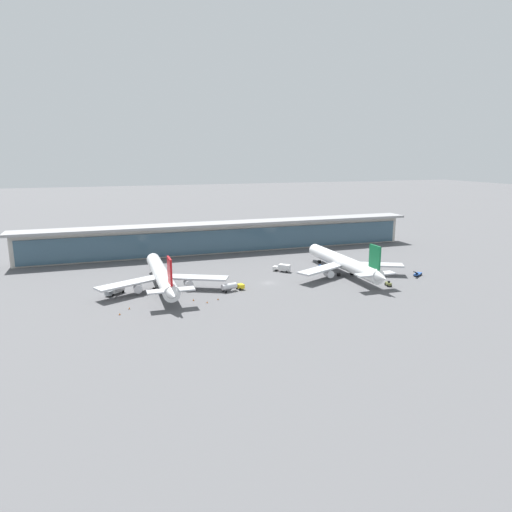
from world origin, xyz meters
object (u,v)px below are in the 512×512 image
(airliner_left_stand, at_px, (162,275))
(service_truck_by_tail_blue, at_px, (322,266))
(service_truck_mid_apron_yellow, at_px, (232,286))
(safety_cone_charlie, at_px, (194,300))
(service_truck_near_nose_grey, at_px, (116,289))
(service_truck_on_taxiway_blue, at_px, (418,274))
(airliner_centre_stand, at_px, (344,263))
(service_truck_at_far_stand_white, at_px, (283,268))
(safety_cone_alpha, at_px, (129,308))
(safety_cone_delta, at_px, (120,314))
(safety_cone_echo, at_px, (218,299))
(safety_cone_bravo, at_px, (207,302))
(service_truck_under_wing_olive, at_px, (388,284))

(airliner_left_stand, height_order, service_truck_by_tail_blue, airliner_left_stand)
(service_truck_mid_apron_yellow, distance_m, safety_cone_charlie, 16.57)
(service_truck_near_nose_grey, distance_m, service_truck_on_taxiway_blue, 116.32)
(airliner_centre_stand, bearing_deg, service_truck_near_nose_grey, 178.46)
(service_truck_at_far_stand_white, bearing_deg, service_truck_on_taxiway_blue, -26.06)
(service_truck_at_far_stand_white, distance_m, safety_cone_alpha, 69.54)
(service_truck_mid_apron_yellow, relative_size, service_truck_at_far_stand_white, 1.30)
(airliner_centre_stand, distance_m, service_truck_near_nose_grey, 88.34)
(safety_cone_alpha, bearing_deg, safety_cone_delta, -124.14)
(airliner_left_stand, distance_m, service_truck_near_nose_grey, 16.47)
(service_truck_at_far_stand_white, height_order, safety_cone_charlie, service_truck_at_far_stand_white)
(airliner_left_stand, xyz_separation_m, safety_cone_delta, (-15.85, -23.64, -4.78))
(service_truck_near_nose_grey, relative_size, service_truck_by_tail_blue, 2.31)
(safety_cone_echo, bearing_deg, safety_cone_alpha, -179.65)
(service_truck_at_far_stand_white, bearing_deg, airliner_left_stand, -169.56)
(airliner_centre_stand, height_order, safety_cone_echo, airliner_centre_stand)
(service_truck_near_nose_grey, distance_m, safety_cone_charlie, 29.13)
(service_truck_near_nose_grey, distance_m, service_truck_at_far_stand_white, 67.60)
(safety_cone_bravo, height_order, safety_cone_echo, same)
(service_truck_mid_apron_yellow, height_order, safety_cone_delta, service_truck_mid_apron_yellow)
(service_truck_near_nose_grey, xyz_separation_m, service_truck_on_taxiway_blue, (115.52, -13.57, -0.88))
(airliner_left_stand, bearing_deg, safety_cone_echo, -49.72)
(service_truck_under_wing_olive, bearing_deg, service_truck_at_far_stand_white, 131.78)
(airliner_left_stand, relative_size, service_truck_on_taxiway_blue, 9.36)
(service_truck_under_wing_olive, height_order, safety_cone_alpha, service_truck_under_wing_olive)
(service_truck_near_nose_grey, xyz_separation_m, safety_cone_echo, (32.08, -17.97, -1.37))
(airliner_centre_stand, distance_m, service_truck_under_wing_olive, 21.64)
(service_truck_near_nose_grey, bearing_deg, airliner_centre_stand, -1.54)
(service_truck_under_wing_olive, height_order, service_truck_mid_apron_yellow, service_truck_mid_apron_yellow)
(service_truck_by_tail_blue, relative_size, safety_cone_alpha, 4.26)
(service_truck_by_tail_blue, bearing_deg, safety_cone_bravo, -152.25)
(safety_cone_charlie, bearing_deg, service_truck_by_tail_blue, 23.34)
(airliner_centre_stand, bearing_deg, safety_cone_echo, -164.48)
(safety_cone_echo, bearing_deg, safety_cone_charlie, 168.05)
(service_truck_near_nose_grey, distance_m, safety_cone_delta, 22.78)
(service_truck_near_nose_grey, relative_size, service_truck_at_far_stand_white, 1.01)
(safety_cone_bravo, height_order, safety_cone_delta, same)
(safety_cone_echo, bearing_deg, service_truck_under_wing_olive, -3.80)
(airliner_left_stand, bearing_deg, safety_cone_bravo, -60.60)
(service_truck_on_taxiway_blue, distance_m, safety_cone_echo, 83.57)
(airliner_centre_stand, height_order, safety_cone_alpha, airliner_centre_stand)
(service_truck_by_tail_blue, xyz_separation_m, service_truck_at_far_stand_white, (-17.97, 0.35, 0.82))
(airliner_left_stand, xyz_separation_m, safety_cone_bravo, (11.80, -20.94, -4.78))
(service_truck_under_wing_olive, distance_m, safety_cone_delta, 95.57)
(safety_cone_bravo, height_order, safety_cone_charlie, same)
(service_truck_by_tail_blue, distance_m, service_truck_at_far_stand_white, 17.99)
(service_truck_on_taxiway_blue, xyz_separation_m, safety_cone_charlie, (-91.41, -2.72, -0.49))
(safety_cone_bravo, xyz_separation_m, safety_cone_charlie, (-3.77, 3.76, 0.00))
(service_truck_by_tail_blue, bearing_deg, safety_cone_delta, -158.89)
(safety_cone_delta, distance_m, safety_cone_echo, 32.20)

